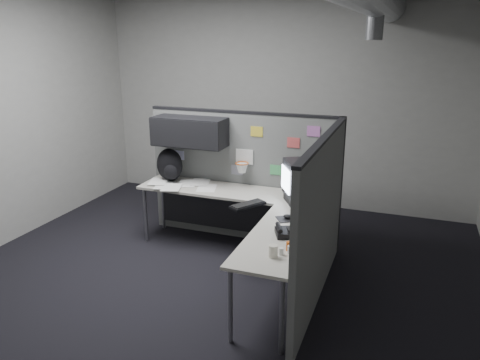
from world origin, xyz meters
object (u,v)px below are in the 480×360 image
at_px(keyboard, 248,205).
at_px(phone, 285,232).
at_px(monitor, 305,181).
at_px(desk, 244,210).
at_px(backpack, 170,165).

height_order(keyboard, phone, phone).
bearing_deg(phone, monitor, 78.33).
bearing_deg(desk, monitor, 14.26).
xyz_separation_m(monitor, backpack, (-1.77, 0.20, -0.04)).
xyz_separation_m(desk, monitor, (0.65, 0.16, 0.36)).
bearing_deg(backpack, phone, -46.33).
relative_size(monitor, backpack, 1.35).
height_order(desk, backpack, backpack).
relative_size(phone, backpack, 0.63).
distance_m(monitor, phone, 0.96).
xyz_separation_m(keyboard, backpack, (-1.23, 0.53, 0.19)).
distance_m(desk, phone, 1.04).
bearing_deg(monitor, desk, -150.15).
bearing_deg(backpack, desk, -31.98).
relative_size(desk, keyboard, 5.46).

